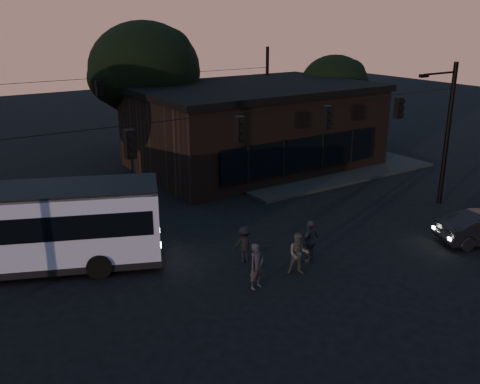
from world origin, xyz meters
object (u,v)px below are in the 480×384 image
building (254,126)px  pedestrian_d (245,244)px  pedestrian_c (310,241)px  pedestrian_b (298,254)px  pedestrian_a (256,266)px  bus (4,226)px

building → pedestrian_d: 15.19m
pedestrian_c → pedestrian_d: 2.71m
building → pedestrian_b: 16.33m
pedestrian_a → pedestrian_b: size_ratio=1.04×
bus → building: bearing=47.1°
bus → pedestrian_d: bearing=-5.3°
pedestrian_a → pedestrian_c: pedestrian_c is taller
pedestrian_a → pedestrian_d: bearing=53.7°
bus → pedestrian_c: size_ratio=6.71×
pedestrian_b → pedestrian_d: size_ratio=1.10×
bus → pedestrian_a: (7.40, -6.61, -1.01)m
building → pedestrian_c: 15.26m
pedestrian_b → building: bearing=93.7°
building → pedestrian_c: size_ratio=8.51×
bus → pedestrian_d: (8.30, -4.48, -1.12)m
building → bus: bearing=-155.9°
building → pedestrian_b: building is taller
pedestrian_c → pedestrian_d: pedestrian_c is taller
pedestrian_b → pedestrian_a: bearing=-146.5°
building → pedestrian_d: bearing=-126.2°
pedestrian_c → pedestrian_d: bearing=-50.5°
bus → pedestrian_b: bus is taller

